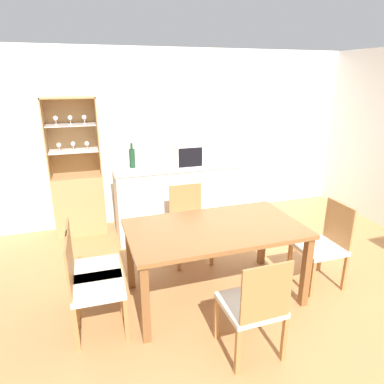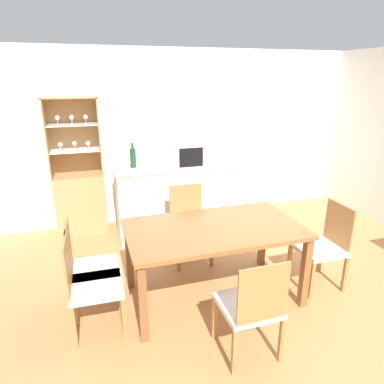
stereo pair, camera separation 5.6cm
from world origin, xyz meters
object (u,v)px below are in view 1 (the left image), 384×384
at_px(dining_chair_side_right_near, 323,245).
at_px(display_cabinet, 79,194).
at_px(dining_chair_head_near, 254,306).
at_px(dining_table, 215,235).
at_px(microwave, 191,154).
at_px(dining_chair_side_left_far, 91,269).
at_px(wine_bottle, 132,158).
at_px(dining_chair_head_far, 189,224).
at_px(dining_chair_side_left_near, 92,286).

bearing_deg(dining_chair_side_right_near, display_cabinet, 48.45).
height_order(dining_chair_side_right_near, dining_chair_head_near, same).
distance_m(dining_table, dining_chair_head_near, 0.85).
xyz_separation_m(dining_chair_side_right_near, microwave, (-0.92, 1.70, 0.69)).
relative_size(dining_chair_side_left_far, microwave, 1.79).
bearing_deg(wine_bottle, microwave, -6.26).
bearing_deg(dining_chair_side_right_near, wine_bottle, 44.27).
bearing_deg(dining_chair_side_left_far, dining_chair_head_near, 52.60).
bearing_deg(dining_chair_side_right_near, microwave, 28.96).
height_order(display_cabinet, wine_bottle, display_cabinet).
relative_size(dining_table, dining_chair_head_near, 1.86).
xyz_separation_m(display_cabinet, dining_chair_head_far, (1.25, -1.23, -0.12)).
bearing_deg(dining_table, display_cabinet, 121.40).
bearing_deg(display_cabinet, dining_chair_side_left_far, -88.01).
relative_size(dining_chair_side_right_near, microwave, 1.79).
height_order(display_cabinet, dining_chair_side_left_far, display_cabinet).
height_order(dining_chair_side_left_far, dining_chair_head_far, same).
bearing_deg(display_cabinet, wine_bottle, -29.55).
relative_size(dining_chair_side_right_near, wine_bottle, 2.77).
relative_size(dining_table, dining_chair_side_right_near, 1.86).
height_order(dining_chair_side_left_near, microwave, microwave).
xyz_separation_m(dining_chair_side_right_near, dining_chair_head_near, (-1.19, -0.68, 0.00)).
distance_m(dining_chair_side_left_near, dining_chair_side_right_near, 2.37).
bearing_deg(dining_chair_head_near, dining_chair_side_right_near, 28.94).
height_order(dining_chair_head_far, dining_chair_head_near, same).
bearing_deg(dining_chair_head_near, dining_table, 89.24).
height_order(dining_table, dining_chair_side_left_near, dining_chair_side_left_near).
xyz_separation_m(display_cabinet, dining_chair_side_left_far, (0.07, -1.91, -0.12)).
distance_m(display_cabinet, dining_chair_side_left_far, 1.91).
xyz_separation_m(dining_chair_side_left_far, dining_chair_head_near, (1.19, -0.97, 0.00)).
bearing_deg(dining_chair_head_near, microwave, 82.86).
xyz_separation_m(dining_chair_side_left_near, dining_chair_head_far, (1.19, 0.96, 0.00)).
bearing_deg(wine_bottle, dining_chair_side_left_near, -110.34).
distance_m(dining_chair_side_left_near, dining_chair_side_left_far, 0.29).
relative_size(display_cabinet, dining_chair_side_left_far, 2.09).
bearing_deg(dining_chair_side_left_far, dining_table, 84.78).
distance_m(dining_chair_side_left_far, wine_bottle, 1.77).
xyz_separation_m(dining_table, microwave, (0.26, 1.55, 0.46)).
bearing_deg(dining_chair_head_near, display_cabinet, 112.76).
distance_m(display_cabinet, dining_chair_head_far, 1.76).
height_order(dining_table, dining_chair_head_near, dining_chair_head_near).
height_order(dining_chair_side_left_near, dining_chair_side_left_far, same).
relative_size(dining_chair_side_left_near, microwave, 1.79).
bearing_deg(dining_chair_side_left_near, dining_chair_side_right_near, 91.70).
relative_size(dining_chair_side_left_far, wine_bottle, 2.77).
height_order(dining_chair_side_left_far, microwave, microwave).
xyz_separation_m(dining_chair_side_left_near, wine_bottle, (0.66, 1.78, 0.68)).
height_order(dining_chair_head_far, wine_bottle, wine_bottle).
xyz_separation_m(dining_chair_side_left_near, microwave, (1.45, 1.70, 0.69)).
bearing_deg(wine_bottle, dining_chair_head_near, -77.93).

